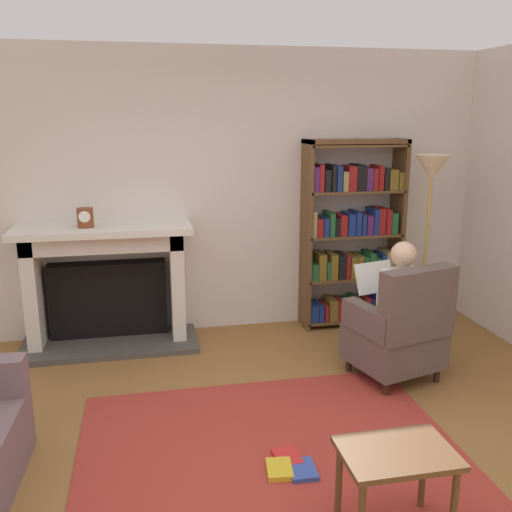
{
  "coord_description": "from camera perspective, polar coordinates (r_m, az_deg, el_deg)",
  "views": [
    {
      "loc": [
        -0.71,
        -2.8,
        2.08
      ],
      "look_at": [
        0.1,
        1.2,
        1.05
      ],
      "focal_mm": 39.29,
      "sensor_mm": 36.0,
      "label": 1
    }
  ],
  "objects": [
    {
      "name": "bookshelf",
      "position": [
        5.64,
        9.85,
        2.01
      ],
      "size": [
        0.99,
        0.32,
        1.86
      ],
      "color": "brown",
      "rests_on": "ground"
    },
    {
      "name": "back_wall",
      "position": [
        5.45,
        -3.87,
        6.42
      ],
      "size": [
        5.6,
        0.1,
        2.7
      ],
      "primitive_type": "cube",
      "color": "silver",
      "rests_on": "ground"
    },
    {
      "name": "fireplace",
      "position": [
        5.32,
        -14.93,
        -2.54
      ],
      "size": [
        1.59,
        0.64,
        1.13
      ],
      "color": "#4C4742",
      "rests_on": "ground"
    },
    {
      "name": "armchair_reading",
      "position": [
        4.62,
        14.46,
        -7.32
      ],
      "size": [
        0.78,
        0.77,
        0.97
      ],
      "rotation": [
        0.0,
        0.0,
        3.41
      ],
      "color": "#331E14",
      "rests_on": "ground"
    },
    {
      "name": "ground",
      "position": [
        3.56,
        2.42,
        -21.61
      ],
      "size": [
        14.0,
        14.0,
        0.0
      ],
      "primitive_type": "plane",
      "color": "olive"
    },
    {
      "name": "scattered_books",
      "position": [
        3.61,
        3.42,
        -20.54
      ],
      "size": [
        0.3,
        0.35,
        0.03
      ],
      "color": "#334CA5",
      "rests_on": "area_rug"
    },
    {
      "name": "seated_reader",
      "position": [
        4.63,
        13.66,
        -4.61
      ],
      "size": [
        0.46,
        0.59,
        1.14
      ],
      "rotation": [
        0.0,
        0.0,
        3.41
      ],
      "color": "silver",
      "rests_on": "ground"
    },
    {
      "name": "side_table",
      "position": [
        3.03,
        14.09,
        -19.86
      ],
      "size": [
        0.56,
        0.39,
        0.48
      ],
      "color": "brown",
      "rests_on": "ground"
    },
    {
      "name": "area_rug",
      "position": [
        3.79,
        1.28,
        -18.95
      ],
      "size": [
        2.4,
        1.8,
        0.01
      ],
      "primitive_type": "cube",
      "color": "#A43128",
      "rests_on": "ground"
    },
    {
      "name": "mantel_clock",
      "position": [
        5.1,
        -16.99,
        3.76
      ],
      "size": [
        0.14,
        0.14,
        0.17
      ],
      "color": "brown",
      "rests_on": "fireplace"
    },
    {
      "name": "floor_lamp",
      "position": [
        5.29,
        17.36,
        6.97
      ],
      "size": [
        0.32,
        0.32,
        1.74
      ],
      "color": "#B7933F",
      "rests_on": "ground"
    }
  ]
}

